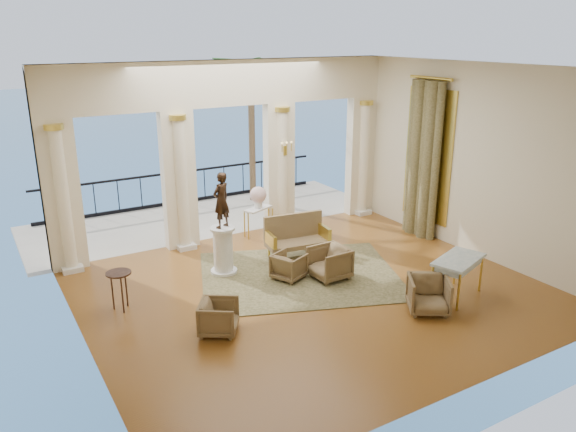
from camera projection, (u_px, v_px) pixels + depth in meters
floor at (313, 291)px, 11.65m from camera, size 9.00×9.00×0.00m
room_walls at (350, 167)px, 9.84m from camera, size 9.00×9.00×9.00m
arcade at (231, 139)px, 13.97m from camera, size 9.00×0.56×4.50m
terrace at (205, 218)px, 16.41m from camera, size 10.00×3.60×0.10m
balustrade at (184, 190)px, 17.57m from camera, size 9.00×0.06×1.03m
palm_tree at (251, 68)px, 16.73m from camera, size 2.00×2.00×4.50m
sea at (19, 137)px, 62.58m from camera, size 160.00×160.00×0.00m
curtain at (423, 160)px, 14.32m from camera, size 0.33×1.40×4.09m
window_frame at (428, 156)px, 14.38m from camera, size 0.04×1.60×3.40m
wall_sconce at (286, 150)px, 14.50m from camera, size 0.30×0.11×0.33m
rug at (300, 275)px, 12.38m from camera, size 5.16×4.61×0.02m
armchair_a at (219, 316)px, 9.95m from camera, size 0.87×0.88×0.67m
armchair_b at (429, 293)px, 10.70m from camera, size 1.01×1.00×0.77m
armchair_c at (329, 261)px, 12.16m from camera, size 0.73×0.78×0.78m
armchair_d at (289, 265)px, 12.16m from camera, size 0.79×0.81×0.64m
settee at (296, 236)px, 13.40m from camera, size 1.57×0.83×0.99m
game_table at (458, 262)px, 11.20m from camera, size 1.37×1.04×0.84m
pedestal at (223, 251)px, 12.38m from camera, size 0.59×0.59×1.08m
statue at (221, 200)px, 12.01m from camera, size 0.53×0.45×1.23m
console_table at (258, 213)px, 14.64m from camera, size 0.86×0.60×0.77m
urn at (258, 196)px, 14.50m from camera, size 0.43×0.43×0.57m
side_table at (119, 278)px, 10.69m from camera, size 0.48×0.48×0.78m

